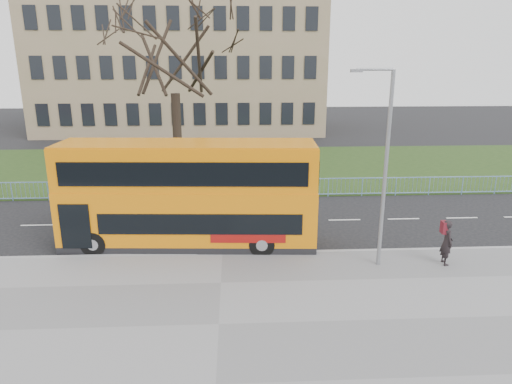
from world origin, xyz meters
TOP-DOWN VIEW (x-y plane):
  - ground at (0.00, 0.00)m, footprint 120.00×120.00m
  - pavement at (0.00, -6.75)m, footprint 80.00×10.50m
  - kerb at (0.00, -1.55)m, footprint 80.00×0.20m
  - grass_verge at (0.00, 14.30)m, footprint 80.00×15.40m
  - guard_railing at (0.00, 6.60)m, footprint 40.00×0.12m
  - bare_tree at (-3.00, 10.00)m, footprint 9.40×9.40m
  - civic_building at (-5.00, 35.00)m, footprint 30.00×15.00m
  - yellow_bus at (-1.39, -0.38)m, footprint 10.64×3.11m
  - pedestrian at (8.56, -2.98)m, footprint 0.45×0.66m
  - street_lamp at (5.91, -2.90)m, footprint 1.54×0.21m

SIDE VIEW (x-z plane):
  - ground at x=0.00m, z-range 0.00..0.00m
  - grass_verge at x=0.00m, z-range 0.00..0.08m
  - pavement at x=0.00m, z-range 0.00..0.12m
  - kerb at x=0.00m, z-range 0.00..0.14m
  - guard_railing at x=0.00m, z-range 0.00..1.10m
  - pedestrian at x=8.56m, z-range 0.12..1.88m
  - yellow_bus at x=-1.39m, z-range 0.16..4.57m
  - street_lamp at x=5.91m, z-range 0.47..7.75m
  - bare_tree at x=-3.00m, z-range 0.08..13.50m
  - civic_building at x=-5.00m, z-range 0.00..14.00m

